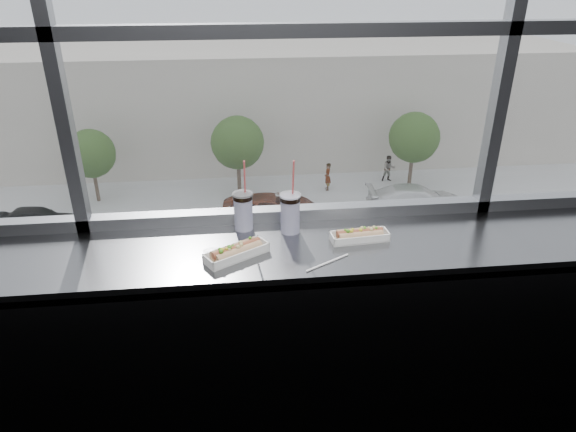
{
  "coord_description": "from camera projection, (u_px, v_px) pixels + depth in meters",
  "views": [
    {
      "loc": [
        -0.27,
        -0.8,
        2.25
      ],
      "look_at": [
        -0.04,
        1.23,
        1.25
      ],
      "focal_mm": 32.0,
      "sensor_mm": 36.0,
      "label": 1
    }
  ],
  "objects": [
    {
      "name": "wall_back_lower",
      "position": [
        290.0,
        308.0,
        2.83
      ],
      "size": [
        6.0,
        0.0,
        6.0
      ],
      "primitive_type": "plane",
      "rotation": [
        1.57,
        0.0,
        0.0
      ],
      "color": "black",
      "rests_on": "ground"
    },
    {
      "name": "counter",
      "position": [
        297.0,
        251.0,
        2.36
      ],
      "size": [
        6.0,
        0.55,
        0.06
      ],
      "primitive_type": "cube",
      "color": "slate",
      "rests_on": "ground"
    },
    {
      "name": "counter_fascia",
      "position": [
        303.0,
        376.0,
        2.36
      ],
      "size": [
        6.0,
        0.04,
        1.04
      ],
      "primitive_type": "cube",
      "color": "slate",
      "rests_on": "ground"
    },
    {
      "name": "hotdog_tray_left",
      "position": [
        237.0,
        251.0,
        2.23
      ],
      "size": [
        0.3,
        0.23,
        0.07
      ],
      "rotation": [
        0.0,
        0.0,
        0.54
      ],
      "color": "white",
      "rests_on": "counter"
    },
    {
      "name": "hotdog_tray_right",
      "position": [
        360.0,
        235.0,
        2.37
      ],
      "size": [
        0.28,
        0.11,
        0.07
      ],
      "rotation": [
        0.0,
        0.0,
        0.08
      ],
      "color": "white",
      "rests_on": "counter"
    },
    {
      "name": "soda_cup_left",
      "position": [
        243.0,
        209.0,
        2.44
      ],
      "size": [
        0.1,
        0.1,
        0.36
      ],
      "color": "white",
      "rests_on": "counter"
    },
    {
      "name": "soda_cup_right",
      "position": [
        290.0,
        211.0,
        2.42
      ],
      "size": [
        0.1,
        0.1,
        0.37
      ],
      "color": "white",
      "rests_on": "counter"
    },
    {
      "name": "loose_straw",
      "position": [
        327.0,
        263.0,
        2.2
      ],
      "size": [
        0.21,
        0.12,
        0.01
      ],
      "primitive_type": "cylinder",
      "rotation": [
        0.0,
        1.57,
        0.52
      ],
      "color": "white",
      "rests_on": "counter"
    },
    {
      "name": "wrapper",
      "position": [
        213.0,
        251.0,
        2.27
      ],
      "size": [
        0.09,
        0.07,
        0.02
      ],
      "primitive_type": "ellipsoid",
      "color": "silver",
      "rests_on": "counter"
    },
    {
      "name": "plaza_ground",
      "position": [
        235.0,
        127.0,
        46.73
      ],
      "size": [
        120.0,
        120.0,
        0.0
      ],
      "primitive_type": "plane",
      "color": "silver",
      "rests_on": "ground"
    },
    {
      "name": "street_asphalt",
      "position": [
        244.0,
        258.0,
        25.75
      ],
      "size": [
        80.0,
        10.0,
        0.06
      ],
      "primitive_type": "cube",
      "color": "black",
      "rests_on": "plaza_ground"
    },
    {
      "name": "far_sidewalk",
      "position": [
        239.0,
        195.0,
        32.89
      ],
      "size": [
        80.0,
        6.0,
        0.04
      ],
      "primitive_type": "cube",
      "color": "silver",
      "rests_on": "plaza_ground"
    },
    {
      "name": "far_building",
      "position": [
        234.0,
        97.0,
        40.06
      ],
      "size": [
        50.0,
        14.0,
        8.0
      ],
      "primitive_type": "cube",
      "color": "#BDB5A7",
      "rests_on": "plaza_ground"
    },
    {
      "name": "car_near_d",
      "position": [
        365.0,
        275.0,
        22.18
      ],
      "size": [
        3.08,
        6.94,
        2.28
      ],
      "primitive_type": "imported",
      "rotation": [
        0.0,
        0.0,
        1.6
      ],
      "color": "beige",
      "rests_on": "street_asphalt"
    },
    {
      "name": "car_near_c",
      "position": [
        226.0,
        286.0,
        21.63
      ],
      "size": [
        2.82,
        6.22,
        2.04
      ],
      "primitive_type": "imported",
      "rotation": [
        0.0,
        0.0,
        1.62
      ],
      "color": "#A30B1D",
      "rests_on": "street_asphalt"
    },
    {
      "name": "car_far_c",
      "position": [
        417.0,
        196.0,
        29.84
      ],
      "size": [
        3.18,
        6.9,
        2.25
      ],
      "primitive_type": "imported",
      "rotation": [
        0.0,
        0.0,
        1.52
      ],
      "color": "white",
      "rests_on": "street_asphalt"
    },
    {
      "name": "car_far_b",
      "position": [
        272.0,
        204.0,
        29.03
      ],
      "size": [
        2.81,
        6.24,
        2.05
      ],
      "primitive_type": "imported",
      "rotation": [
        0.0,
        0.0,
        1.53
      ],
      "color": "brown",
      "rests_on": "street_asphalt"
    },
    {
      "name": "car_far_a",
      "position": [
        36.0,
        216.0,
        27.75
      ],
      "size": [
        2.91,
        6.08,
        1.97
      ],
      "primitive_type": "imported",
      "rotation": [
        0.0,
        0.0,
        1.49
      ],
      "color": "black",
      "rests_on": "street_asphalt"
    },
    {
      "name": "car_near_b",
      "position": [
        123.0,
        294.0,
        21.24
      ],
      "size": [
        2.35,
        5.63,
        1.88
      ],
      "primitive_type": "imported",
      "rotation": [
        0.0,
        0.0,
        1.57
      ],
      "color": "black",
      "rests_on": "street_asphalt"
    },
    {
      "name": "pedestrian_d",
      "position": [
        389.0,
        166.0,
        34.46
      ],
      "size": [
        0.96,
        0.72,
        2.15
      ],
      "primitive_type": "imported",
      "color": "#66605B",
      "rests_on": "far_sidewalk"
    },
    {
      "name": "pedestrian_c",
      "position": [
        328.0,
        174.0,
        33.11
      ],
      "size": [
        0.73,
        0.97,
        2.18
      ],
      "primitive_type": "imported",
      "rotation": [
        0.0,
        0.0,
        4.71
      ],
      "color": "#66605B",
      "rests_on": "far_sidewalk"
    },
    {
      "name": "tree_left",
      "position": [
        91.0,
        154.0,
        30.65
      ],
      "size": [
        2.94,
        2.94,
        4.6
      ],
      "color": "#47382B",
      "rests_on": "far_sidewalk"
    },
    {
      "name": "tree_center",
      "position": [
        237.0,
        143.0,
        31.37
      ],
      "size": [
        3.29,
        3.29,
        5.14
      ],
      "color": "#47382B",
      "rests_on": "far_sidewalk"
    },
    {
      "name": "tree_right",
      "position": [
        414.0,
        138.0,
        32.53
      ],
      "size": [
        3.23,
        3.23,
        5.05
      ],
      "color": "#47382B",
      "rests_on": "far_sidewalk"
    }
  ]
}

